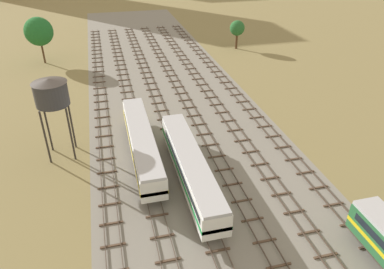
# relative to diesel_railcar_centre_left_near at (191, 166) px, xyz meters

# --- Properties ---
(ground_plane) EXTENTS (480.00, 480.00, 0.00)m
(ground_plane) POSITION_rel_diesel_railcar_centre_left_near_xyz_m (2.34, 11.14, -2.60)
(ground_plane) COLOR olive
(ballast_bed) EXTENTS (27.44, 176.00, 0.01)m
(ballast_bed) POSITION_rel_diesel_railcar_centre_left_near_xyz_m (2.34, 11.14, -2.59)
(ballast_bed) COLOR gray
(ballast_bed) RESTS_ON ground
(track_far_left) EXTENTS (2.40, 126.00, 0.29)m
(track_far_left) POSITION_rel_diesel_railcar_centre_left_near_xyz_m (-9.38, 12.14, -2.46)
(track_far_left) COLOR #47382D
(track_far_left) RESTS_ON ground
(track_left) EXTENTS (2.40, 126.00, 0.29)m
(track_left) POSITION_rel_diesel_railcar_centre_left_near_xyz_m (-4.69, 12.14, -2.46)
(track_left) COLOR #47382D
(track_left) RESTS_ON ground
(track_centre_left) EXTENTS (2.40, 126.00, 0.29)m
(track_centre_left) POSITION_rel_diesel_railcar_centre_left_near_xyz_m (0.00, 12.14, -2.46)
(track_centre_left) COLOR #47382D
(track_centre_left) RESTS_ON ground
(track_centre) EXTENTS (2.40, 126.00, 0.29)m
(track_centre) POSITION_rel_diesel_railcar_centre_left_near_xyz_m (4.69, 12.14, -2.46)
(track_centre) COLOR #47382D
(track_centre) RESTS_ON ground
(track_centre_right) EXTENTS (2.40, 126.00, 0.29)m
(track_centre_right) POSITION_rel_diesel_railcar_centre_left_near_xyz_m (9.38, 12.14, -2.46)
(track_centre_right) COLOR #47382D
(track_centre_right) RESTS_ON ground
(track_right) EXTENTS (2.40, 126.00, 0.29)m
(track_right) POSITION_rel_diesel_railcar_centre_left_near_xyz_m (14.07, 12.14, -2.46)
(track_right) COLOR #47382D
(track_right) RESTS_ON ground
(diesel_railcar_centre_left_near) EXTENTS (2.96, 20.50, 3.80)m
(diesel_railcar_centre_left_near) POSITION_rel_diesel_railcar_centre_left_near_xyz_m (0.00, 0.00, 0.00)
(diesel_railcar_centre_left_near) COLOR white
(diesel_railcar_centre_left_near) RESTS_ON ground
(diesel_railcar_left_mid) EXTENTS (2.96, 20.50, 3.80)m
(diesel_railcar_left_mid) POSITION_rel_diesel_railcar_centre_left_near_xyz_m (-4.69, 6.53, 0.00)
(diesel_railcar_left_mid) COLOR white
(diesel_railcar_left_mid) RESTS_ON ground
(water_tower) EXTENTS (4.19, 4.19, 10.62)m
(water_tower) POSITION_rel_diesel_railcar_centre_left_near_xyz_m (-14.65, 10.18, 6.19)
(water_tower) COLOR #2D2826
(water_tower) RESTS_ON ground
(lineside_tree_2) EXTENTS (3.53, 3.53, 6.71)m
(lineside_tree_2) POSITION_rel_diesel_railcar_centre_left_near_xyz_m (23.67, 48.87, 2.27)
(lineside_tree_2) COLOR #4C331E
(lineside_tree_2) RESTS_ON ground
(lineside_tree_3) EXTENTS (5.91, 5.91, 9.77)m
(lineside_tree_3) POSITION_rel_diesel_railcar_centre_left_near_xyz_m (-20.49, 49.23, 4.20)
(lineside_tree_3) COLOR #4C331E
(lineside_tree_3) RESTS_ON ground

